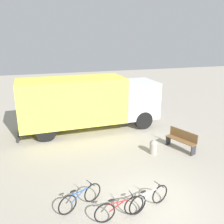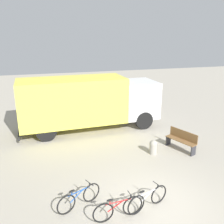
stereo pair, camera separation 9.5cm
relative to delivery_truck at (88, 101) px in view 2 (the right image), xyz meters
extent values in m
plane|color=#A8A091|center=(0.71, -7.43, -1.72)|extent=(60.00, 60.00, 0.00)
cube|color=#EAE04C|center=(-0.89, -0.03, 0.08)|extent=(5.99, 2.57, 2.54)
cube|color=silver|center=(3.10, 0.11, -0.11)|extent=(2.16, 2.34, 2.16)
cube|color=black|center=(-3.90, -0.13, -1.43)|extent=(0.18, 2.25, 0.16)
cylinder|color=black|center=(3.06, 1.13, -1.19)|extent=(1.07, 0.32, 1.06)
cylinder|color=black|center=(3.13, -0.92, -1.19)|extent=(1.07, 0.32, 1.06)
cylinder|color=black|center=(-2.55, 0.94, -1.19)|extent=(1.07, 0.32, 1.06)
cylinder|color=black|center=(-2.48, -1.11, -1.19)|extent=(1.07, 0.32, 1.06)
cube|color=brown|center=(3.72, -4.04, -1.22)|extent=(0.95, 1.62, 0.03)
cube|color=brown|center=(3.89, -3.98, -1.00)|extent=(0.61, 1.49, 0.48)
cube|color=#2D2D33|center=(3.99, -4.74, -1.48)|extent=(0.33, 0.17, 0.49)
cube|color=#2D2D33|center=(3.45, -3.35, -1.48)|extent=(0.33, 0.17, 0.49)
torus|color=black|center=(-2.11, -7.06, -1.39)|extent=(0.63, 0.31, 0.67)
torus|color=black|center=(-1.23, -6.66, -1.39)|extent=(0.63, 0.31, 0.67)
cylinder|color=#1E4C9E|center=(-1.67, -6.86, -1.12)|extent=(0.76, 0.37, 0.04)
cylinder|color=#1E4C9E|center=(-1.74, -6.89, -1.25)|extent=(0.52, 0.26, 0.31)
cylinder|color=#1E4C9E|center=(-1.91, -6.97, -1.07)|extent=(0.03, 0.03, 0.11)
ellipsoid|color=black|center=(-1.91, -6.97, -0.99)|extent=(0.24, 0.17, 0.05)
cylinder|color=black|center=(-1.30, -6.69, -1.05)|extent=(0.03, 0.03, 0.14)
cylinder|color=black|center=(-1.30, -6.69, -0.98)|extent=(0.20, 0.41, 0.02)
torus|color=black|center=(-1.10, -7.75, -1.39)|extent=(0.67, 0.10, 0.67)
torus|color=black|center=(-0.14, -7.67, -1.39)|extent=(0.67, 0.10, 0.67)
cylinder|color=red|center=(-0.62, -7.71, -1.12)|extent=(0.82, 0.10, 0.04)
cylinder|color=red|center=(-0.69, -7.72, -1.25)|extent=(0.55, 0.08, 0.31)
cylinder|color=red|center=(-0.88, -7.73, -1.07)|extent=(0.03, 0.03, 0.11)
ellipsoid|color=black|center=(-0.88, -7.73, -0.99)|extent=(0.23, 0.11, 0.05)
cylinder|color=black|center=(-0.21, -7.68, -1.05)|extent=(0.03, 0.03, 0.14)
cylinder|color=black|center=(-0.21, -7.68, -0.98)|extent=(0.06, 0.44, 0.02)
torus|color=black|center=(-0.02, -7.69, -1.39)|extent=(0.65, 0.24, 0.67)
torus|color=black|center=(0.90, -7.40, -1.39)|extent=(0.65, 0.24, 0.67)
cylinder|color=silver|center=(0.44, -7.54, -1.12)|extent=(0.79, 0.28, 0.04)
cylinder|color=silver|center=(0.37, -7.56, -1.25)|extent=(0.53, 0.20, 0.31)
cylinder|color=silver|center=(0.18, -7.62, -1.07)|extent=(0.03, 0.03, 0.11)
ellipsoid|color=black|center=(0.18, -7.62, -0.99)|extent=(0.24, 0.15, 0.05)
cylinder|color=black|center=(0.83, -7.42, -1.05)|extent=(0.03, 0.03, 0.14)
cylinder|color=black|center=(0.83, -7.42, -0.98)|extent=(0.16, 0.43, 0.02)
cylinder|color=#9E998C|center=(2.28, -4.04, -1.47)|extent=(0.36, 0.36, 0.50)
sphere|color=#9E998C|center=(2.28, -4.04, -1.22)|extent=(0.38, 0.38, 0.38)
camera|label=1|loc=(-2.66, -13.72, 3.72)|focal=40.00mm
camera|label=2|loc=(-2.57, -13.75, 3.72)|focal=40.00mm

